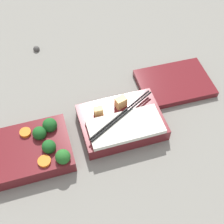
% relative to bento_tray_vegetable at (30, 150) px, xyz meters
% --- Properties ---
extents(ground_plane, '(3.00, 3.00, 0.00)m').
position_rel_bento_tray_vegetable_xyz_m(ground_plane, '(0.12, -0.01, -0.02)').
color(ground_plane, slate).
extents(bento_tray_vegetable, '(0.21, 0.15, 0.07)m').
position_rel_bento_tray_vegetable_xyz_m(bento_tray_vegetable, '(0.00, 0.00, 0.00)').
color(bento_tray_vegetable, maroon).
rests_on(bento_tray_vegetable, ground_plane).
extents(bento_tray_rice, '(0.21, 0.15, 0.07)m').
position_rel_bento_tray_vegetable_xyz_m(bento_tray_rice, '(0.24, 0.02, 0.00)').
color(bento_tray_rice, maroon).
rests_on(bento_tray_rice, ground_plane).
extents(bento_lid, '(0.21, 0.16, 0.02)m').
position_rel_bento_tray_vegetable_xyz_m(bento_lid, '(0.44, 0.12, -0.01)').
color(bento_lid, maroon).
rests_on(bento_lid, ground_plane).
extents(pebble_0, '(0.02, 0.02, 0.02)m').
position_rel_bento_tray_vegetable_xyz_m(pebble_0, '(0.07, 0.39, -0.02)').
color(pebble_0, '#474442').
rests_on(pebble_0, ground_plane).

